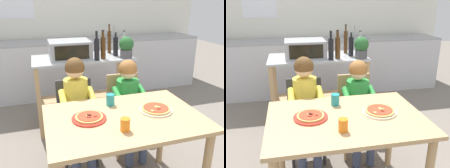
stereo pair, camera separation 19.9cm
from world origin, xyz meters
The scene contains 20 objects.
ground_plane centered at (0.00, 1.15, 0.00)m, with size 11.49×11.49×0.00m, color slate.
back_wall_tiled centered at (0.00, 2.93, 1.35)m, with size 4.94×0.13×2.70m.
kitchen_counter centered at (0.00, 2.52, 0.46)m, with size 4.45×0.60×1.11m.
kitchen_island_cart centered at (-0.03, 1.39, 0.59)m, with size 1.20×0.59×0.88m.
toaster_oven centered at (-0.18, 1.39, 0.99)m, with size 0.48×0.41×0.21m.
bottle_squat_spirits centered at (0.38, 1.34, 1.00)m, with size 0.06×0.06×0.29m.
bottle_clear_vinegar centered at (0.19, 1.23, 1.02)m, with size 0.06×0.06×0.34m.
bottle_slim_sauce centered at (0.10, 1.18, 1.02)m, with size 0.06×0.06×0.34m.
bottle_tall_green_wine centered at (0.51, 1.39, 1.01)m, with size 0.05×0.05×0.30m.
bottle_brown_beer centered at (0.35, 1.53, 1.03)m, with size 0.05×0.05×0.37m.
potted_herb_plant centered at (0.47, 1.20, 1.02)m, with size 0.18×0.18×0.26m.
dining_table centered at (0.00, 0.00, 0.63)m, with size 1.14×0.78×0.74m.
dining_chair_left centered at (-0.26, 0.65, 0.48)m, with size 0.36×0.36×0.81m.
dining_chair_right centered at (0.26, 0.68, 0.48)m, with size 0.36×0.36×0.81m.
child_in_yellow_shirt centered at (-0.26, 0.53, 0.67)m, with size 0.32×0.42×1.05m.
child_in_green_shirt centered at (0.26, 0.56, 0.64)m, with size 0.32×0.42×0.99m.
pizza_plate_red_rimmed centered at (-0.26, 0.03, 0.76)m, with size 0.25×0.25×0.03m.
pizza_plate_cream centered at (0.26, 0.02, 0.76)m, with size 0.25×0.25×0.03m.
drinking_cup_teal centered at (-0.04, 0.22, 0.79)m, with size 0.07×0.07×0.09m, color teal.
drinking_cup_orange centered at (-0.07, -0.19, 0.79)m, with size 0.06×0.06×0.09m, color orange.
Camera 2 is at (-0.38, -1.54, 1.56)m, focal length 38.87 mm.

